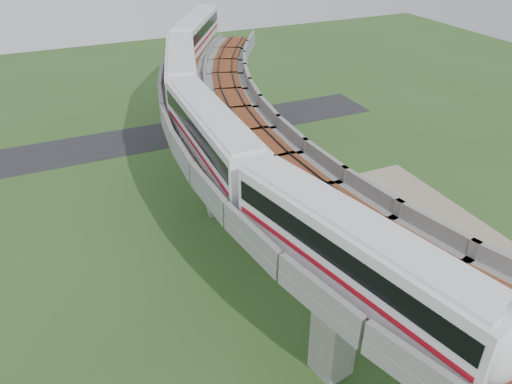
{
  "coord_description": "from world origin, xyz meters",
  "views": [
    {
      "loc": [
        -12.49,
        -28.5,
        26.47
      ],
      "look_at": [
        0.59,
        0.59,
        7.5
      ],
      "focal_mm": 35.0,
      "sensor_mm": 36.0,
      "label": 1
    }
  ],
  "objects_px": {
    "car_white": "(450,304)",
    "car_dark": "(322,203)",
    "car_red": "(434,242)",
    "metro_train": "(220,96)"
  },
  "relations": [
    {
      "from": "car_red",
      "to": "car_dark",
      "type": "bearing_deg",
      "value": 172.4
    },
    {
      "from": "car_dark",
      "to": "car_white",
      "type": "bearing_deg",
      "value": 174.35
    },
    {
      "from": "car_red",
      "to": "car_dark",
      "type": "distance_m",
      "value": 11.16
    },
    {
      "from": "car_white",
      "to": "car_red",
      "type": "bearing_deg",
      "value": 17.32
    },
    {
      "from": "metro_train",
      "to": "car_white",
      "type": "relative_size",
      "value": 17.83
    },
    {
      "from": "car_white",
      "to": "car_red",
      "type": "height_order",
      "value": "car_red"
    },
    {
      "from": "car_white",
      "to": "metro_train",
      "type": "bearing_deg",
      "value": 81.18
    },
    {
      "from": "metro_train",
      "to": "car_red",
      "type": "xyz_separation_m",
      "value": [
        14.88,
        -11.66,
        -11.59
      ]
    },
    {
      "from": "car_white",
      "to": "car_dark",
      "type": "bearing_deg",
      "value": 54.96
    },
    {
      "from": "metro_train",
      "to": "car_dark",
      "type": "height_order",
      "value": "metro_train"
    }
  ]
}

